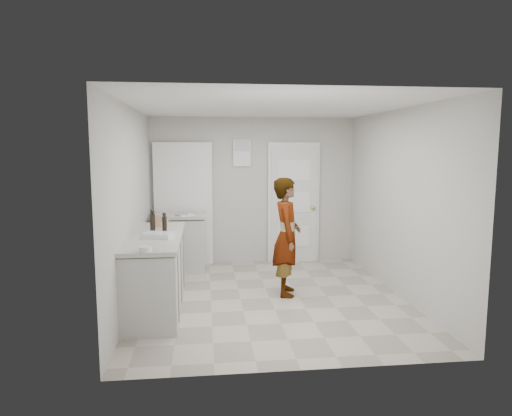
{
  "coord_description": "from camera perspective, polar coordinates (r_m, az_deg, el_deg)",
  "views": [
    {
      "loc": [
        -0.84,
        -5.8,
        1.98
      ],
      "look_at": [
        -0.14,
        0.4,
        1.16
      ],
      "focal_mm": 32.0,
      "sensor_mm": 36.0,
      "label": 1
    }
  ],
  "objects": [
    {
      "name": "main_counter",
      "position": [
        5.84,
        -12.34,
        -8.12
      ],
      "size": [
        0.64,
        1.96,
        0.93
      ],
      "color": "silver",
      "rests_on": "ground"
    },
    {
      "name": "spice_jar",
      "position": [
        6.31,
        -11.15,
        -1.89
      ],
      "size": [
        0.06,
        0.06,
        0.09
      ],
      "primitive_type": "cylinder",
      "color": "tan",
      "rests_on": "main_counter"
    },
    {
      "name": "oil_cruet_a",
      "position": [
        5.99,
        -11.37,
        -1.73
      ],
      "size": [
        0.06,
        0.06,
        0.24
      ],
      "color": "black",
      "rests_on": "main_counter"
    },
    {
      "name": "ground",
      "position": [
        6.18,
        1.72,
        -11.2
      ],
      "size": [
        4.0,
        4.0,
        0.0
      ],
      "primitive_type": "plane",
      "color": "gray",
      "rests_on": "ground"
    },
    {
      "name": "egg_bowl",
      "position": [
        4.85,
        -13.66,
        -4.99
      ],
      "size": [
        0.14,
        0.14,
        0.05
      ],
      "color": "silver",
      "rests_on": "main_counter"
    },
    {
      "name": "room_shell",
      "position": [
        7.84,
        -1.54,
        0.47
      ],
      "size": [
        4.0,
        4.0,
        4.0
      ],
      "color": "#A2A099",
      "rests_on": "ground"
    },
    {
      "name": "cake_mix_box",
      "position": [
        6.25,
        -12.31,
        -1.62
      ],
      "size": [
        0.12,
        0.08,
        0.17
      ],
      "primitive_type": "cube",
      "rotation": [
        0.0,
        0.0,
        0.4
      ],
      "color": "#8E6547",
      "rests_on": "main_counter"
    },
    {
      "name": "papers",
      "position": [
        7.33,
        -8.8,
        -0.85
      ],
      "size": [
        0.32,
        0.35,
        0.01
      ],
      "primitive_type": "cube",
      "rotation": [
        0.0,
        0.0,
        0.37
      ],
      "color": "white",
      "rests_on": "side_counter"
    },
    {
      "name": "oil_cruet_b",
      "position": [
        5.85,
        -12.81,
        -1.67
      ],
      "size": [
        0.07,
        0.07,
        0.3
      ],
      "color": "black",
      "rests_on": "main_counter"
    },
    {
      "name": "baking_dish",
      "position": [
        5.55,
        -12.12,
        -3.37
      ],
      "size": [
        0.39,
        0.32,
        0.06
      ],
      "rotation": [
        0.0,
        0.0,
        -0.29
      ],
      "color": "silver",
      "rests_on": "main_counter"
    },
    {
      "name": "person",
      "position": [
        6.17,
        3.86,
        -3.59
      ],
      "size": [
        0.46,
        0.63,
        1.59
      ],
      "primitive_type": "imported",
      "rotation": [
        0.0,
        0.0,
        1.43
      ],
      "color": "silver",
      "rests_on": "ground"
    },
    {
      "name": "side_counter",
      "position": [
        7.52,
        -9.48,
        -4.53
      ],
      "size": [
        0.84,
        0.61,
        0.93
      ],
      "color": "silver",
      "rests_on": "ground"
    }
  ]
}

